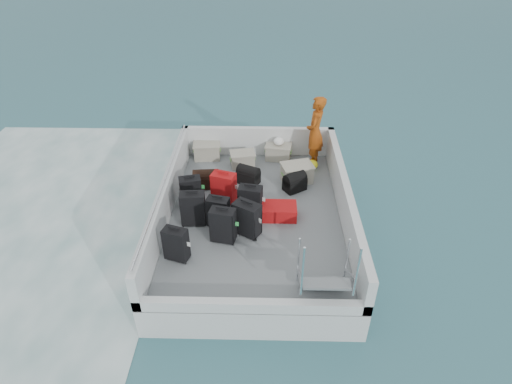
% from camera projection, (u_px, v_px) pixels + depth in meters
% --- Properties ---
extents(ground, '(160.00, 160.00, 0.00)m').
position_uv_depth(ground, '(255.00, 237.00, 8.84)').
color(ground, '#163D4D').
rests_on(ground, ground).
extents(wake_foam, '(10.00, 10.00, 0.00)m').
position_uv_depth(wake_foam, '(26.00, 234.00, 8.92)').
color(wake_foam, white).
rests_on(wake_foam, ground).
extents(ferry_hull, '(3.60, 5.00, 0.60)m').
position_uv_depth(ferry_hull, '(255.00, 226.00, 8.67)').
color(ferry_hull, silver).
rests_on(ferry_hull, ground).
extents(deck, '(3.30, 4.70, 0.02)m').
position_uv_depth(deck, '(255.00, 214.00, 8.49)').
color(deck, slate).
rests_on(deck, ferry_hull).
extents(deck_fittings, '(3.60, 5.00, 0.90)m').
position_uv_depth(deck_fittings, '(273.00, 208.00, 8.01)').
color(deck_fittings, silver).
rests_on(deck_fittings, deck).
extents(suitcase_0, '(0.46, 0.34, 0.63)m').
position_uv_depth(suitcase_0, '(176.00, 245.00, 7.25)').
color(suitcase_0, black).
rests_on(suitcase_0, deck).
extents(suitcase_1, '(0.48, 0.30, 0.69)m').
position_uv_depth(suitcase_1, '(193.00, 209.00, 8.04)').
color(suitcase_1, black).
rests_on(suitcase_1, deck).
extents(suitcase_2, '(0.47, 0.35, 0.62)m').
position_uv_depth(suitcase_2, '(191.00, 191.00, 8.59)').
color(suitcase_2, black).
rests_on(suitcase_2, deck).
extents(suitcase_3, '(0.49, 0.34, 0.68)m').
position_uv_depth(suitcase_3, '(223.00, 226.00, 7.63)').
color(suitcase_3, black).
rests_on(suitcase_3, deck).
extents(suitcase_4, '(0.46, 0.33, 0.61)m').
position_uv_depth(suitcase_4, '(218.00, 212.00, 8.01)').
color(suitcase_4, black).
rests_on(suitcase_4, deck).
extents(suitcase_5, '(0.53, 0.41, 0.65)m').
position_uv_depth(suitcase_5, '(224.00, 188.00, 8.66)').
color(suitcase_5, '#B00D15').
rests_on(suitcase_5, deck).
extents(suitcase_6, '(0.56, 0.50, 0.67)m').
position_uv_depth(suitcase_6, '(247.00, 219.00, 7.79)').
color(suitcase_6, black).
rests_on(suitcase_6, deck).
extents(suitcase_7, '(0.49, 0.34, 0.63)m').
position_uv_depth(suitcase_7, '(250.00, 201.00, 8.30)').
color(suitcase_7, black).
rests_on(suitcase_7, deck).
extents(suitcase_8, '(0.68, 0.45, 0.27)m').
position_uv_depth(suitcase_8, '(279.00, 211.00, 8.33)').
color(suitcase_8, '#B00D15').
rests_on(suitcase_8, deck).
extents(duffel_0, '(0.57, 0.35, 0.32)m').
position_uv_depth(duffel_0, '(206.00, 180.00, 9.19)').
color(duffel_0, black).
rests_on(duffel_0, deck).
extents(duffel_1, '(0.55, 0.48, 0.32)m').
position_uv_depth(duffel_1, '(248.00, 176.00, 9.33)').
color(duffel_1, black).
rests_on(duffel_1, deck).
extents(duffel_2, '(0.54, 0.50, 0.32)m').
position_uv_depth(duffel_2, '(295.00, 183.00, 9.10)').
color(duffel_2, black).
rests_on(duffel_2, deck).
extents(crate_0, '(0.63, 0.46, 0.36)m').
position_uv_depth(crate_0, '(207.00, 151.00, 10.22)').
color(crate_0, '#A4A08E').
rests_on(crate_0, deck).
extents(crate_1, '(0.59, 0.45, 0.32)m').
position_uv_depth(crate_1, '(243.00, 160.00, 9.92)').
color(crate_1, '#A4A08E').
rests_on(crate_1, deck).
extents(crate_2, '(0.62, 0.47, 0.34)m').
position_uv_depth(crate_2, '(278.00, 152.00, 10.20)').
color(crate_2, '#A4A08E').
rests_on(crate_2, deck).
extents(crate_3, '(0.73, 0.59, 0.38)m').
position_uv_depth(crate_3, '(297.00, 174.00, 9.36)').
color(crate_3, '#A4A08E').
rests_on(crate_3, deck).
extents(yellow_bag, '(0.28, 0.26, 0.22)m').
position_uv_depth(yellow_bag, '(312.00, 165.00, 9.84)').
color(yellow_bag, yellow).
rests_on(yellow_bag, deck).
extents(white_bag, '(0.24, 0.24, 0.18)m').
position_uv_depth(white_bag, '(279.00, 142.00, 10.05)').
color(white_bag, white).
rests_on(white_bag, crate_2).
extents(passenger, '(0.55, 0.70, 1.67)m').
position_uv_depth(passenger, '(315.00, 132.00, 9.61)').
color(passenger, '#D85B14').
rests_on(passenger, deck).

